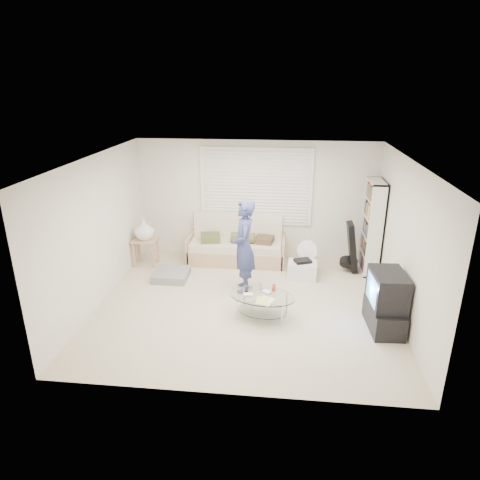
# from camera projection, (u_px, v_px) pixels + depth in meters

# --- Properties ---
(ground) EXTENTS (5.00, 5.00, 0.00)m
(ground) POSITION_uv_depth(u_px,v_px,m) (245.00, 305.00, 7.36)
(ground) COLOR beige
(ground) RESTS_ON ground
(room_shell) EXTENTS (5.02, 4.52, 2.51)m
(room_shell) POSITION_uv_depth(u_px,v_px,m) (249.00, 206.00, 7.23)
(room_shell) COLOR silver
(room_shell) RESTS_ON ground
(window_blinds) EXTENTS (2.32, 0.08, 1.62)m
(window_blinds) POSITION_uv_depth(u_px,v_px,m) (256.00, 187.00, 8.86)
(window_blinds) COLOR silver
(window_blinds) RESTS_ON ground
(futon_sofa) EXTENTS (2.02, 0.82, 0.99)m
(futon_sofa) POSITION_uv_depth(u_px,v_px,m) (237.00, 247.00, 9.02)
(futon_sofa) COLOR tan
(futon_sofa) RESTS_ON ground
(grey_floor_pillow) EXTENTS (0.65, 0.65, 0.15)m
(grey_floor_pillow) POSITION_uv_depth(u_px,v_px,m) (171.00, 275.00, 8.32)
(grey_floor_pillow) COLOR slate
(grey_floor_pillow) RESTS_ON ground
(side_table) EXTENTS (0.50, 0.40, 0.99)m
(side_table) POSITION_uv_depth(u_px,v_px,m) (144.00, 231.00, 8.70)
(side_table) COLOR tan
(side_table) RESTS_ON ground
(bookshelf) EXTENTS (0.29, 0.78, 1.85)m
(bookshelf) POSITION_uv_depth(u_px,v_px,m) (372.00, 227.00, 8.37)
(bookshelf) COLOR white
(bookshelf) RESTS_ON ground
(guitar_case) EXTENTS (0.36, 0.37, 1.00)m
(guitar_case) POSITION_uv_depth(u_px,v_px,m) (351.00, 250.00, 8.51)
(guitar_case) COLOR black
(guitar_case) RESTS_ON ground
(floor_fan) EXTENTS (0.42, 0.27, 0.68)m
(floor_fan) POSITION_uv_depth(u_px,v_px,m) (307.00, 253.00, 8.49)
(floor_fan) COLOR white
(floor_fan) RESTS_ON ground
(storage_bin) EXTENTS (0.57, 0.42, 0.39)m
(storage_bin) POSITION_uv_depth(u_px,v_px,m) (302.00, 270.00, 8.30)
(storage_bin) COLOR white
(storage_bin) RESTS_ON ground
(tv_unit) EXTENTS (0.52, 0.89, 0.94)m
(tv_unit) POSITION_uv_depth(u_px,v_px,m) (386.00, 302.00, 6.52)
(tv_unit) COLOR black
(tv_unit) RESTS_ON ground
(coffee_table) EXTENTS (1.16, 0.85, 0.52)m
(coffee_table) POSITION_uv_depth(u_px,v_px,m) (262.00, 300.00, 6.87)
(coffee_table) COLOR silver
(coffee_table) RESTS_ON ground
(standing_person) EXTENTS (0.48, 0.67, 1.71)m
(standing_person) POSITION_uv_depth(u_px,v_px,m) (244.00, 247.00, 7.58)
(standing_person) COLOR #36456F
(standing_person) RESTS_ON ground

